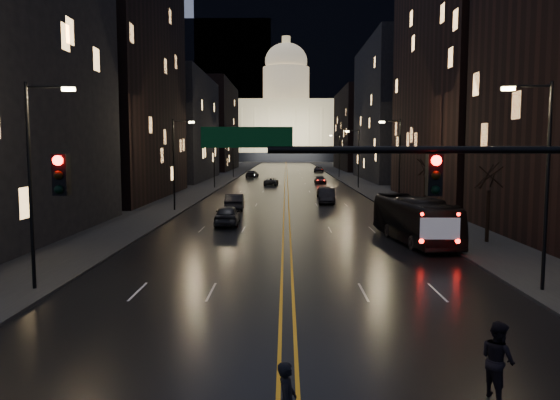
{
  "coord_description": "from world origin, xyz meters",
  "views": [
    {
      "loc": [
        -0.06,
        -13.13,
        6.26
      ],
      "look_at": [
        -0.34,
        12.56,
        3.78
      ],
      "focal_mm": 35.0,
      "sensor_mm": 36.0,
      "label": 1
    }
  ],
  "objects_px": {
    "traffic_signal": "(534,196)",
    "pedestrian_b": "(498,360)",
    "oncoming_car_a": "(227,215)",
    "oncoming_car_b": "(235,202)",
    "receding_car_a": "(327,196)",
    "bus": "(414,220)"
  },
  "relations": [
    {
      "from": "traffic_signal",
      "to": "pedestrian_b",
      "type": "distance_m",
      "value": 4.17
    },
    {
      "from": "traffic_signal",
      "to": "pedestrian_b",
      "type": "relative_size",
      "value": 8.79
    },
    {
      "from": "pedestrian_b",
      "to": "oncoming_car_a",
      "type": "bearing_deg",
      "value": 0.55
    },
    {
      "from": "oncoming_car_b",
      "to": "receding_car_a",
      "type": "bearing_deg",
      "value": -147.71
    },
    {
      "from": "oncoming_car_a",
      "to": "receding_car_a",
      "type": "bearing_deg",
      "value": -119.85
    },
    {
      "from": "receding_car_a",
      "to": "oncoming_car_a",
      "type": "bearing_deg",
      "value": -115.0
    },
    {
      "from": "traffic_signal",
      "to": "oncoming_car_a",
      "type": "height_order",
      "value": "traffic_signal"
    },
    {
      "from": "traffic_signal",
      "to": "pedestrian_b",
      "type": "height_order",
      "value": "traffic_signal"
    },
    {
      "from": "oncoming_car_a",
      "to": "oncoming_car_b",
      "type": "distance_m",
      "value": 10.61
    },
    {
      "from": "bus",
      "to": "oncoming_car_b",
      "type": "relative_size",
      "value": 2.14
    },
    {
      "from": "receding_car_a",
      "to": "pedestrian_b",
      "type": "bearing_deg",
      "value": -85.88
    },
    {
      "from": "oncoming_car_a",
      "to": "pedestrian_b",
      "type": "distance_m",
      "value": 32.05
    },
    {
      "from": "bus",
      "to": "oncoming_car_b",
      "type": "xyz_separation_m",
      "value": [
        -13.63,
        18.41,
        -0.67
      ]
    },
    {
      "from": "oncoming_car_b",
      "to": "pedestrian_b",
      "type": "relative_size",
      "value": 2.56
    },
    {
      "from": "bus",
      "to": "pedestrian_b",
      "type": "height_order",
      "value": "bus"
    },
    {
      "from": "oncoming_car_a",
      "to": "oncoming_car_b",
      "type": "xyz_separation_m",
      "value": [
        -0.39,
        10.61,
        0.01
      ]
    },
    {
      "from": "oncoming_car_a",
      "to": "pedestrian_b",
      "type": "relative_size",
      "value": 2.45
    },
    {
      "from": "oncoming_car_b",
      "to": "receding_car_a",
      "type": "distance_m",
      "value": 11.82
    },
    {
      "from": "oncoming_car_a",
      "to": "oncoming_car_b",
      "type": "relative_size",
      "value": 0.96
    },
    {
      "from": "traffic_signal",
      "to": "oncoming_car_a",
      "type": "relative_size",
      "value": 3.59
    },
    {
      "from": "bus",
      "to": "receding_car_a",
      "type": "distance_m",
      "value": 25.45
    },
    {
      "from": "oncoming_car_a",
      "to": "oncoming_car_b",
      "type": "bearing_deg",
      "value": -89.45
    }
  ]
}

